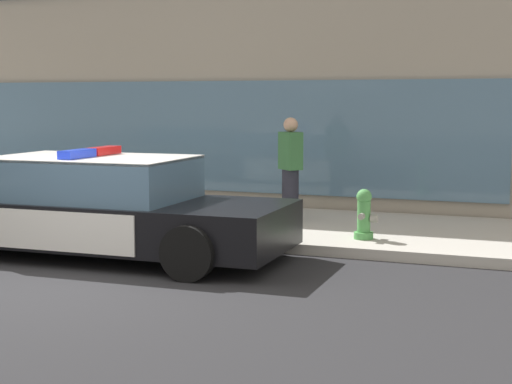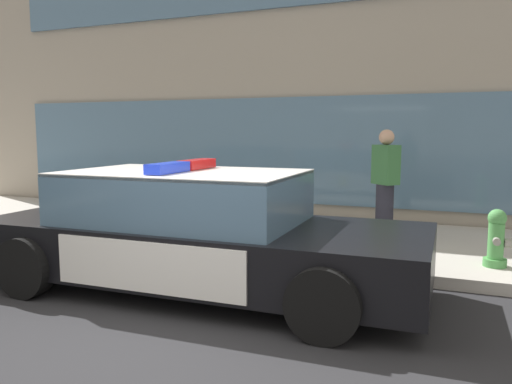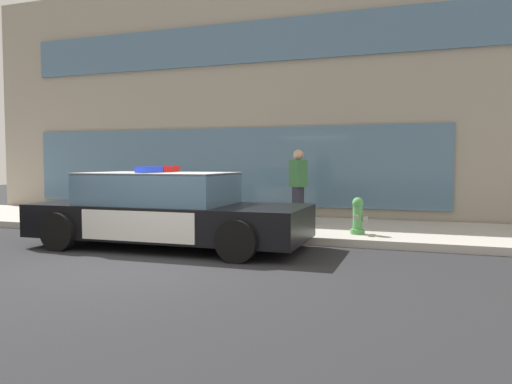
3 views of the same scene
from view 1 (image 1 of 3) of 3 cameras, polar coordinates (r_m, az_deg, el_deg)
The scene contains 6 objects.
ground at distance 9.61m, azimuth -12.98°, elevation -6.40°, with size 48.00×48.00×0.00m, color #262628.
sidewalk at distance 13.24m, azimuth -2.71°, elevation -2.27°, with size 48.00×3.49×0.15m, color #B2ADA3.
storefront_building at distance 18.36m, azimuth 7.50°, elevation 10.36°, with size 20.18×8.20×6.63m.
police_cruiser at distance 10.94m, azimuth -11.22°, elevation -1.12°, with size 5.13×2.19×1.49m.
fire_hydrant at distance 11.38m, azimuth 7.90°, elevation -1.66°, with size 0.34×0.39×0.73m.
pedestrian_on_sidewalk at distance 12.95m, azimuth 2.53°, elevation 1.71°, with size 0.47×0.46×1.71m.
Camera 1 is at (5.27, -7.73, 2.18)m, focal length 54.83 mm.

